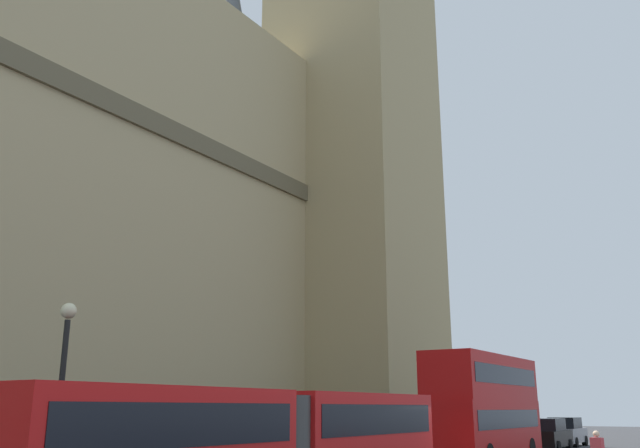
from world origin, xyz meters
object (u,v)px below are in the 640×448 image
at_px(street_lamp, 61,384).
at_px(sedan_trailing, 567,432).
at_px(sedan_lead, 548,435).
at_px(articulated_bus, 268,435).
at_px(double_decker_bus, 484,402).

bearing_deg(street_lamp, sedan_trailing, -6.87).
bearing_deg(sedan_trailing, sedan_lead, -177.06).
bearing_deg(sedan_trailing, articulated_bus, -179.87).
height_order(sedan_trailing, street_lamp, street_lamp).
bearing_deg(articulated_bus, street_lamp, 126.18).
distance_m(articulated_bus, sedan_lead, 27.72).
bearing_deg(articulated_bus, sedan_lead, -0.46).
bearing_deg(double_decker_bus, articulated_bus, -179.99).
relative_size(articulated_bus, sedan_trailing, 3.71).
height_order(articulated_bus, sedan_lead, articulated_bus).
xyz_separation_m(articulated_bus, street_lamp, (-3.30, 4.51, 1.31)).
bearing_deg(double_decker_bus, sedan_lead, -1.24).
relative_size(articulated_bus, sedan_lead, 3.71).
bearing_deg(sedan_lead, double_decker_bus, 178.76).
bearing_deg(street_lamp, double_decker_bus, -12.29).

